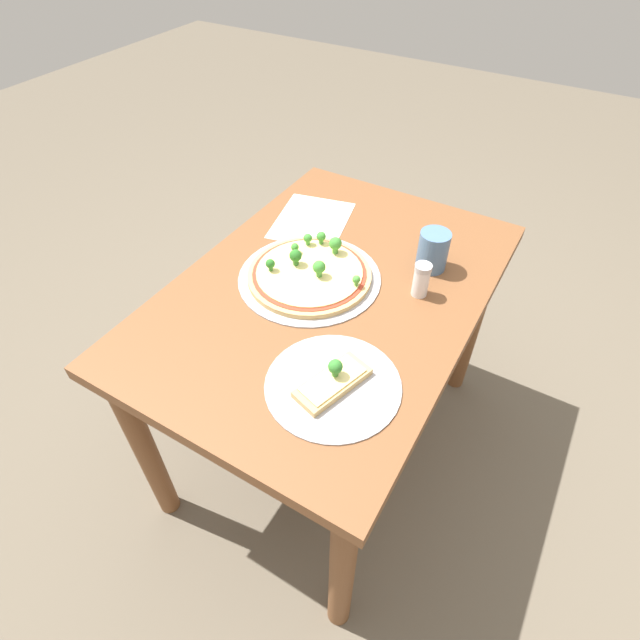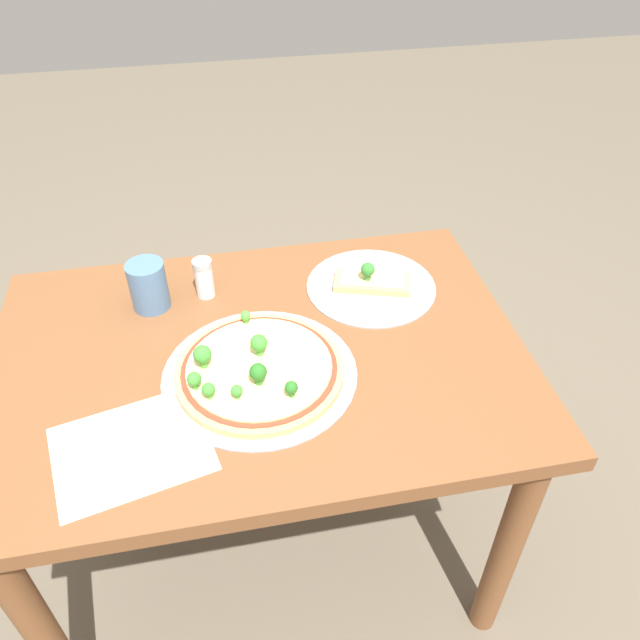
% 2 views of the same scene
% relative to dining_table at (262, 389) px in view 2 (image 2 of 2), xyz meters
% --- Properties ---
extents(ground_plane, '(8.00, 8.00, 0.00)m').
position_rel_dining_table_xyz_m(ground_plane, '(0.00, 0.00, -0.59)').
color(ground_plane, brown).
extents(dining_table, '(1.06, 0.73, 0.70)m').
position_rel_dining_table_xyz_m(dining_table, '(0.00, 0.00, 0.00)').
color(dining_table, brown).
rests_on(dining_table, ground_plane).
extents(pizza_tray_whole, '(0.37, 0.37, 0.07)m').
position_rel_dining_table_xyz_m(pizza_tray_whole, '(0.01, 0.06, 0.12)').
color(pizza_tray_whole, '#A3A3A8').
rests_on(pizza_tray_whole, dining_table).
extents(pizza_tray_slice, '(0.29, 0.29, 0.07)m').
position_rel_dining_table_xyz_m(pizza_tray_slice, '(-0.27, -0.16, 0.12)').
color(pizza_tray_slice, '#A3A3A8').
rests_on(pizza_tray_slice, dining_table).
extents(drinking_cup, '(0.08, 0.08, 0.11)m').
position_rel_dining_table_xyz_m(drinking_cup, '(0.21, -0.19, 0.16)').
color(drinking_cup, '#4C7099').
rests_on(drinking_cup, dining_table).
extents(condiment_shaker, '(0.04, 0.04, 0.09)m').
position_rel_dining_table_xyz_m(condiment_shaker, '(0.09, -0.21, 0.15)').
color(condiment_shaker, silver).
rests_on(condiment_shaker, dining_table).
extents(paper_menu, '(0.30, 0.26, 0.00)m').
position_rel_dining_table_xyz_m(paper_menu, '(0.24, 0.20, 0.11)').
color(paper_menu, white).
rests_on(paper_menu, dining_table).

